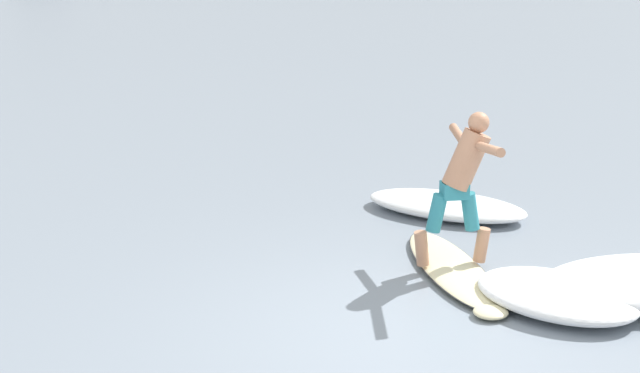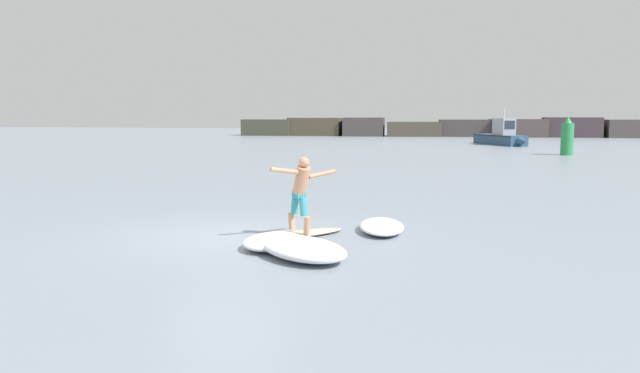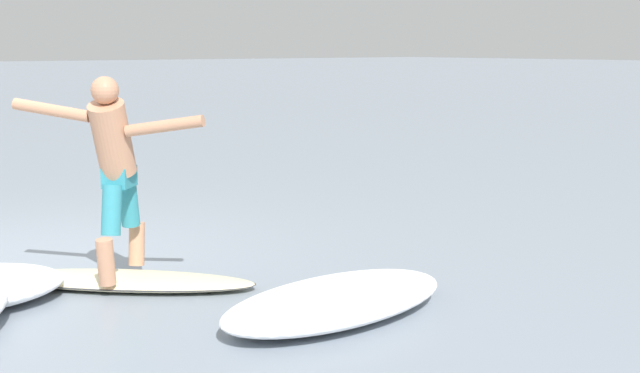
% 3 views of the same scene
% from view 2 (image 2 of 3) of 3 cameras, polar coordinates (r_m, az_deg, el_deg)
% --- Properties ---
extents(ground_plane, '(200.00, 200.00, 0.00)m').
position_cam_2_polar(ground_plane, '(13.18, -8.55, -4.58)').
color(ground_plane, gray).
extents(rock_jetty_breakwater, '(58.85, 5.03, 2.22)m').
position_cam_2_polar(rock_jetty_breakwater, '(74.56, 15.75, 5.17)').
color(rock_jetty_breakwater, '#3E4032').
rests_on(rock_jetty_breakwater, ground).
extents(surfboard, '(1.99, 1.98, 0.23)m').
position_cam_2_polar(surfboard, '(13.08, -2.07, -4.38)').
color(surfboard, beige).
rests_on(surfboard, ground).
extents(surfer, '(1.18, 1.09, 1.58)m').
position_cam_2_polar(surfer, '(12.88, -1.74, -0.17)').
color(surfer, tan).
rests_on(surfer, surfboard).
extents(fishing_boat_near_jetty, '(4.02, 7.77, 3.12)m').
position_cam_2_polar(fishing_boat_near_jetty, '(54.68, 16.28, 4.41)').
color(fishing_boat_near_jetty, navy).
rests_on(fishing_boat_near_jetty, ground).
extents(channel_marker_buoy, '(0.76, 0.76, 2.43)m').
position_cam_2_polar(channel_marker_buoy, '(42.10, 21.67, 4.20)').
color(channel_marker_buoy, '#288447').
rests_on(channel_marker_buoy, ground).
extents(wave_foam_at_tail, '(1.22, 2.10, 0.23)m').
position_cam_2_polar(wave_foam_at_tail, '(13.68, 5.65, -3.65)').
color(wave_foam_at_tail, white).
rests_on(wave_foam_at_tail, ground).
extents(wave_foam_at_nose, '(2.37, 2.44, 0.32)m').
position_cam_2_polar(wave_foam_at_nose, '(11.19, -1.58, -5.68)').
color(wave_foam_at_nose, white).
rests_on(wave_foam_at_nose, ground).
extents(wave_foam_beside, '(1.21, 1.63, 0.25)m').
position_cam_2_polar(wave_foam_beside, '(12.00, -4.30, -5.02)').
color(wave_foam_beside, white).
rests_on(wave_foam_beside, ground).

